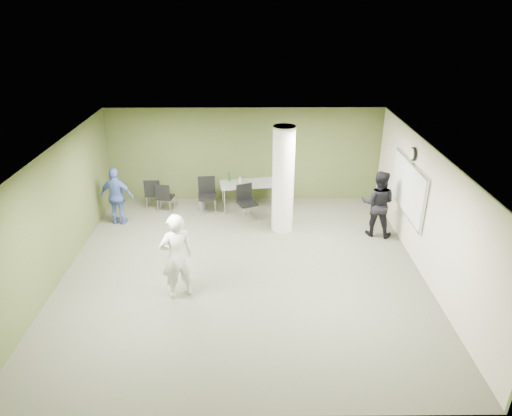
{
  "coord_description": "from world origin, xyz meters",
  "views": [
    {
      "loc": [
        0.21,
        -8.81,
        5.67
      ],
      "look_at": [
        0.3,
        1.0,
        1.08
      ],
      "focal_mm": 32.0,
      "sensor_mm": 36.0,
      "label": 1
    }
  ],
  "objects_px": {
    "folding_table": "(249,184)",
    "woman_white": "(177,256)",
    "man_blue": "(117,197)",
    "man_black": "(378,204)",
    "chair_back_left": "(153,192)"
  },
  "relations": [
    {
      "from": "woman_white",
      "to": "man_black",
      "type": "xyz_separation_m",
      "value": [
        4.7,
        2.64,
        -0.06
      ]
    },
    {
      "from": "man_blue",
      "to": "chair_back_left",
      "type": "bearing_deg",
      "value": -119.97
    },
    {
      "from": "chair_back_left",
      "to": "woman_white",
      "type": "height_order",
      "value": "woman_white"
    },
    {
      "from": "woman_white",
      "to": "man_black",
      "type": "height_order",
      "value": "woman_white"
    },
    {
      "from": "folding_table",
      "to": "man_blue",
      "type": "xyz_separation_m",
      "value": [
        -3.52,
        -0.94,
        0.05
      ]
    },
    {
      "from": "man_black",
      "to": "folding_table",
      "type": "bearing_deg",
      "value": -7.33
    },
    {
      "from": "folding_table",
      "to": "woman_white",
      "type": "relative_size",
      "value": 0.95
    },
    {
      "from": "chair_back_left",
      "to": "woman_white",
      "type": "relative_size",
      "value": 0.5
    },
    {
      "from": "man_black",
      "to": "man_blue",
      "type": "height_order",
      "value": "man_black"
    },
    {
      "from": "woman_white",
      "to": "man_blue",
      "type": "height_order",
      "value": "woman_white"
    },
    {
      "from": "man_black",
      "to": "man_blue",
      "type": "distance_m",
      "value": 6.83
    },
    {
      "from": "woman_white",
      "to": "man_blue",
      "type": "xyz_separation_m",
      "value": [
        -2.1,
        3.32,
        -0.14
      ]
    },
    {
      "from": "chair_back_left",
      "to": "woman_white",
      "type": "distance_m",
      "value": 4.46
    },
    {
      "from": "woman_white",
      "to": "man_black",
      "type": "relative_size",
      "value": 1.07
    },
    {
      "from": "chair_back_left",
      "to": "man_black",
      "type": "distance_m",
      "value": 6.25
    }
  ]
}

